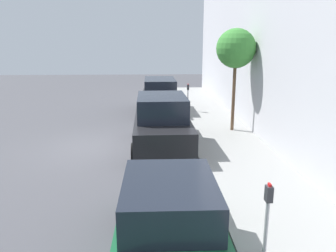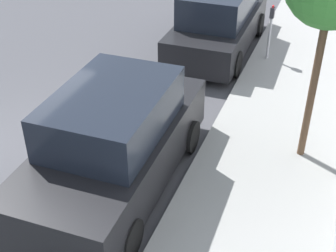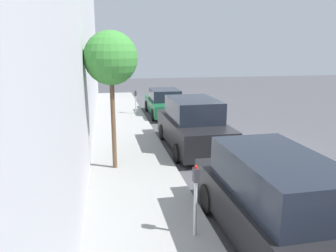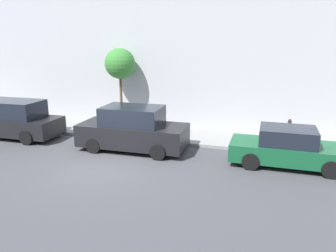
# 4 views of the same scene
# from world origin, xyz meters

# --- Properties ---
(ground_plane) EXTENTS (60.00, 60.00, 0.00)m
(ground_plane) POSITION_xyz_m (0.00, 0.00, 0.00)
(ground_plane) COLOR #424247
(sidewalk) EXTENTS (2.73, 32.00, 0.15)m
(sidewalk) POSITION_xyz_m (4.86, 0.00, 0.07)
(sidewalk) COLOR gray
(sidewalk) RESTS_ON ground_plane
(parked_sedan_nearest) EXTENTS (1.92, 4.51, 1.54)m
(parked_sedan_nearest) POSITION_xyz_m (2.27, -6.78, 0.72)
(parked_sedan_nearest) COLOR #14512D
(parked_sedan_nearest) RESTS_ON ground_plane
(parked_suv_second) EXTENTS (2.08, 4.83, 1.98)m
(parked_suv_second) POSITION_xyz_m (2.33, -0.21, 0.93)
(parked_suv_second) COLOR black
(parked_suv_second) RESTS_ON ground_plane
(parked_minivan_third) EXTENTS (2.02, 4.92, 1.90)m
(parked_minivan_third) POSITION_xyz_m (2.41, 6.40, 0.92)
(parked_minivan_third) COLOR black
(parked_minivan_third) RESTS_ON ground_plane
(parking_meter_near) EXTENTS (0.11, 0.15, 1.36)m
(parking_meter_near) POSITION_xyz_m (3.95, -6.85, 0.99)
(parking_meter_near) COLOR #ADADB2
(parking_meter_near) RESTS_ON sidewalk
(parking_meter_far) EXTENTS (0.11, 0.15, 1.51)m
(parking_meter_far) POSITION_xyz_m (3.95, 6.01, 1.07)
(parking_meter_far) COLOR #ADADB2
(parking_meter_far) RESTS_ON sidewalk
(street_tree) EXTENTS (1.62, 1.62, 4.26)m
(street_tree) POSITION_xyz_m (5.43, 1.77, 3.58)
(street_tree) COLOR brown
(street_tree) RESTS_ON sidewalk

